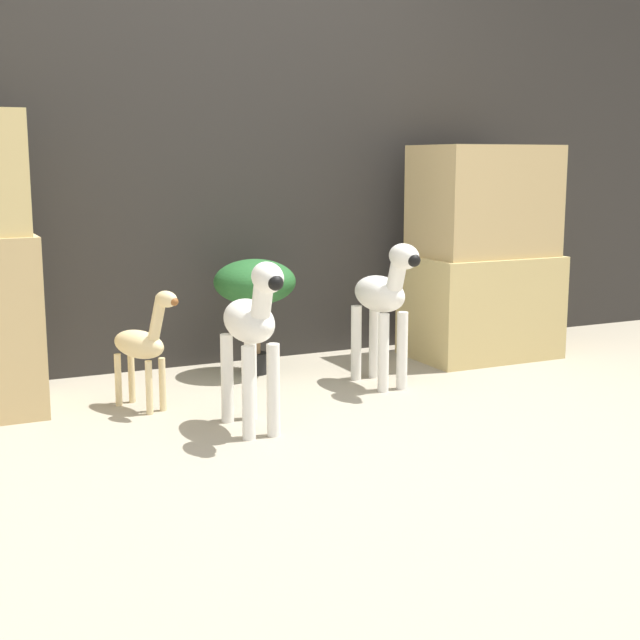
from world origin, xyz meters
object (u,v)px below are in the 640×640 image
Objects in this scene: zebra_right at (384,299)px; potted_palm_front at (255,286)px; zebra_left at (252,328)px; giraffe_figurine at (143,343)px.

potted_palm_front is (-0.44, 0.47, 0.03)m from zebra_right.
zebra_right is 1.00× the size of zebra_left.
giraffe_figurine is (-1.08, 0.09, -0.12)m from zebra_right.
zebra_left is at bearing -153.43° from zebra_right.
giraffe_figurine is at bearing 175.40° from zebra_right.
zebra_right is at bearing -4.60° from giraffe_figurine.
zebra_left is 1.30× the size of giraffe_figurine.
potted_palm_front is at bearing 30.80° from giraffe_figurine.
potted_palm_front reaches higher than giraffe_figurine.
potted_palm_front is (0.64, 0.38, 0.15)m from giraffe_figurine.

